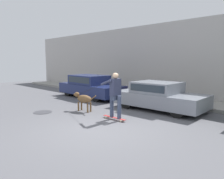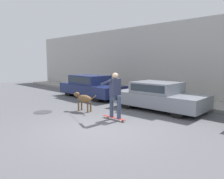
{
  "view_description": "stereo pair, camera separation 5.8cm",
  "coord_description": "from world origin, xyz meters",
  "px_view_note": "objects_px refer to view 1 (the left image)",
  "views": [
    {
      "loc": [
        4.87,
        -4.34,
        2.1
      ],
      "look_at": [
        -1.45,
        1.99,
        0.95
      ],
      "focal_mm": 35.0,
      "sensor_mm": 36.0,
      "label": 1
    },
    {
      "loc": [
        4.91,
        -4.3,
        2.1
      ],
      "look_at": [
        -1.45,
        1.99,
        0.95
      ],
      "focal_mm": 35.0,
      "sensor_mm": 36.0,
      "label": 2
    }
  ],
  "objects_px": {
    "dog": "(84,99)",
    "parked_car_0": "(90,87)",
    "fire_hydrant": "(132,94)",
    "skateboarder": "(115,93)",
    "parked_car_1": "(159,96)"
  },
  "relations": [
    {
      "from": "dog",
      "to": "parked_car_0",
      "type": "bearing_deg",
      "value": -52.14
    },
    {
      "from": "fire_hydrant",
      "to": "dog",
      "type": "bearing_deg",
      "value": -87.4
    },
    {
      "from": "dog",
      "to": "skateboarder",
      "type": "distance_m",
      "value": 1.97
    },
    {
      "from": "parked_car_1",
      "to": "skateboarder",
      "type": "relative_size",
      "value": 1.42
    },
    {
      "from": "parked_car_0",
      "to": "dog",
      "type": "relative_size",
      "value": 3.49
    },
    {
      "from": "skateboarder",
      "to": "fire_hydrant",
      "type": "distance_m",
      "value": 4.05
    },
    {
      "from": "dog",
      "to": "skateboarder",
      "type": "height_order",
      "value": "skateboarder"
    },
    {
      "from": "fire_hydrant",
      "to": "parked_car_1",
      "type": "bearing_deg",
      "value": -20.39
    },
    {
      "from": "parked_car_0",
      "to": "parked_car_1",
      "type": "height_order",
      "value": "parked_car_0"
    },
    {
      "from": "parked_car_1",
      "to": "fire_hydrant",
      "type": "xyz_separation_m",
      "value": [
        -2.24,
        0.83,
        -0.2
      ]
    },
    {
      "from": "dog",
      "to": "fire_hydrant",
      "type": "bearing_deg",
      "value": -95.6
    },
    {
      "from": "skateboarder",
      "to": "fire_hydrant",
      "type": "relative_size",
      "value": 3.77
    },
    {
      "from": "parked_car_1",
      "to": "skateboarder",
      "type": "xyz_separation_m",
      "value": [
        -0.17,
        -2.59,
        0.39
      ]
    },
    {
      "from": "parked_car_0",
      "to": "skateboarder",
      "type": "xyz_separation_m",
      "value": [
        4.55,
        -2.6,
        0.34
      ]
    },
    {
      "from": "parked_car_1",
      "to": "parked_car_0",
      "type": "bearing_deg",
      "value": 177.75
    }
  ]
}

